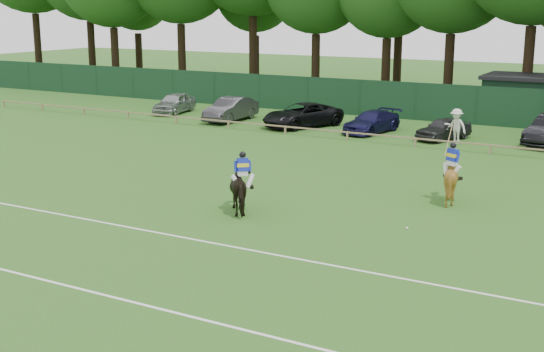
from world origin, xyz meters
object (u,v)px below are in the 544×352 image
Objects in this scene: horse_dark at (243,189)px; suv_black at (302,115)px; hatch_grey at (444,129)px; sedan_silver at (175,103)px; sedan_grey at (231,109)px; sedan_navy at (372,122)px; spectator_left at (456,126)px; polo_ball at (407,228)px; horse_chestnut at (451,179)px.

horse_dark is 0.39× the size of suv_black.
sedan_silver is at bearing -160.38° from hatch_grey.
horse_dark is 0.44× the size of sedan_grey.
spectator_left is at bearing 0.30° from sedan_navy.
sedan_navy is 2.31× the size of spectator_left.
sedan_navy is 19.37m from polo_ball.
spectator_left is at bearing -18.90° from hatch_grey.
sedan_grey is 0.88× the size of suv_black.
hatch_grey is at bearing -43.02° from horse_chestnut.
hatch_grey is at bearing -138.30° from horse_dark.
suv_black reaches higher than polo_ball.
horse_dark is 19.53m from suv_black.
horse_chestnut is 22.43m from sedan_grey.
sedan_navy is 49.52× the size of polo_ball.
sedan_silver is 19.64m from hatch_grey.
polo_ball is (8.25, -17.52, -0.60)m from sedan_navy.
sedan_silver is at bearing -166.11° from spectator_left.
polo_ball is (-0.27, -4.31, -0.87)m from horse_chestnut.
horse_dark is 6.15m from polo_ball.
horse_chestnut is at bearing -46.28° from sedan_navy.
horse_dark is at bearing -74.56° from hatch_grey.
spectator_left is (15.18, -0.71, 0.20)m from sedan_grey.
horse_dark is at bearing 69.20° from horse_chestnut.
horse_chestnut is at bearing -35.79° from sedan_grey.
horse_dark is 18.56m from sedan_navy.
horse_chestnut reaches higher than sedan_navy.
horse_chestnut is at bearing -50.23° from hatch_grey.
sedan_silver is 29.72m from polo_ball.
sedan_grey is 1.26× the size of hatch_grey.
horse_chestnut is at bearing 178.25° from horse_dark.
hatch_grey is (2.21, 18.23, -0.24)m from horse_dark.
sedan_silver is at bearing -0.92° from horse_chestnut.
sedan_silver reaches higher than polo_ball.
horse_chestnut reaches higher than polo_ball.
horse_chestnut is at bearing 86.41° from polo_ball.
sedan_navy is at bearing -160.15° from hatch_grey.
sedan_silver is at bearing 168.43° from sedan_grey.
horse_dark is 8.17m from horse_chestnut.
sedan_grey is 1.05× the size of sedan_navy.
hatch_grey is 1.92× the size of spectator_left.
horse_dark is 1.14× the size of horse_chestnut.
suv_black is 1.19× the size of sedan_navy.
sedan_grey reaches higher than suv_black.
horse_chestnut is 0.34× the size of suv_black.
sedan_grey is 9.82m from sedan_navy.
hatch_grey is at bearing 102.41° from polo_ball.
polo_ball is at bearing -44.26° from sedan_grey.
sedan_grey is 5.22m from suv_black.
horse_chestnut is 0.43× the size of sedan_silver.
sedan_navy reaches higher than hatch_grey.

